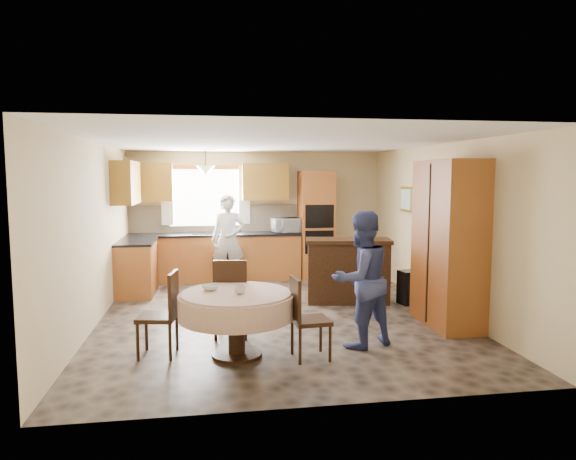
# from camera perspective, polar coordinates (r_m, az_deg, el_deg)

# --- Properties ---
(floor) EXTENTS (5.00, 6.00, 0.01)m
(floor) POSITION_cam_1_polar(r_m,az_deg,el_deg) (7.57, -1.20, -9.46)
(floor) COLOR brown
(floor) RESTS_ON ground
(ceiling) EXTENTS (5.00, 6.00, 0.01)m
(ceiling) POSITION_cam_1_polar(r_m,az_deg,el_deg) (7.31, -1.25, 9.77)
(ceiling) COLOR white
(ceiling) RESTS_ON wall_back
(wall_back) EXTENTS (5.00, 0.02, 2.50)m
(wall_back) POSITION_cam_1_polar(r_m,az_deg,el_deg) (10.31, -3.48, 1.71)
(wall_back) COLOR tan
(wall_back) RESTS_ON floor
(wall_front) EXTENTS (5.00, 0.02, 2.50)m
(wall_front) POSITION_cam_1_polar(r_m,az_deg,el_deg) (4.41, 4.06, -4.05)
(wall_front) COLOR tan
(wall_front) RESTS_ON floor
(wall_left) EXTENTS (0.02, 6.00, 2.50)m
(wall_left) POSITION_cam_1_polar(r_m,az_deg,el_deg) (7.43, -20.70, -0.33)
(wall_left) COLOR tan
(wall_left) RESTS_ON floor
(wall_right) EXTENTS (0.02, 6.00, 2.50)m
(wall_right) POSITION_cam_1_polar(r_m,az_deg,el_deg) (8.06, 16.66, 0.28)
(wall_right) COLOR tan
(wall_right) RESTS_ON floor
(window) EXTENTS (1.40, 0.03, 1.10)m
(window) POSITION_cam_1_polar(r_m,az_deg,el_deg) (10.22, -9.08, 3.58)
(window) COLOR white
(window) RESTS_ON wall_back
(curtain_left) EXTENTS (0.22, 0.02, 1.15)m
(curtain_left) POSITION_cam_1_polar(r_m,az_deg,el_deg) (10.20, -13.31, 3.77)
(curtain_left) COLOR white
(curtain_left) RESTS_ON wall_back
(curtain_right) EXTENTS (0.22, 0.02, 1.15)m
(curtain_right) POSITION_cam_1_polar(r_m,az_deg,el_deg) (10.19, -4.86, 3.91)
(curtain_right) COLOR white
(curtain_right) RESTS_ON wall_back
(base_cab_back) EXTENTS (3.30, 0.60, 0.88)m
(base_cab_back) POSITION_cam_1_polar(r_m,az_deg,el_deg) (10.06, -8.12, -3.09)
(base_cab_back) COLOR #CE7B36
(base_cab_back) RESTS_ON floor
(counter_back) EXTENTS (3.30, 0.64, 0.04)m
(counter_back) POSITION_cam_1_polar(r_m,az_deg,el_deg) (10.00, -8.16, -0.49)
(counter_back) COLOR black
(counter_back) RESTS_ON base_cab_back
(base_cab_left) EXTENTS (0.60, 1.20, 0.88)m
(base_cab_left) POSITION_cam_1_polar(r_m,az_deg,el_deg) (9.25, -16.44, -4.07)
(base_cab_left) COLOR #CE7B36
(base_cab_left) RESTS_ON floor
(counter_left) EXTENTS (0.64, 1.20, 0.04)m
(counter_left) POSITION_cam_1_polar(r_m,az_deg,el_deg) (9.18, -16.53, -1.25)
(counter_left) COLOR black
(counter_left) RESTS_ON base_cab_left
(backsplash) EXTENTS (3.30, 0.02, 0.55)m
(backsplash) POSITION_cam_1_polar(r_m,az_deg,el_deg) (10.26, -8.21, 1.25)
(backsplash) COLOR #C9B18E
(backsplash) RESTS_ON wall_back
(wall_cab_left) EXTENTS (0.85, 0.33, 0.72)m
(wall_cab_left) POSITION_cam_1_polar(r_m,az_deg,el_deg) (10.12, -15.09, 5.18)
(wall_cab_left) COLOR #A87A2A
(wall_cab_left) RESTS_ON wall_back
(wall_cab_right) EXTENTS (0.90, 0.33, 0.72)m
(wall_cab_right) POSITION_cam_1_polar(r_m,az_deg,el_deg) (10.13, -2.57, 5.38)
(wall_cab_right) COLOR #A87A2A
(wall_cab_right) RESTS_ON wall_back
(wall_cab_side) EXTENTS (0.33, 1.20, 0.72)m
(wall_cab_side) POSITION_cam_1_polar(r_m,az_deg,el_deg) (9.13, -17.56, 5.04)
(wall_cab_side) COLOR #A87A2A
(wall_cab_side) RESTS_ON wall_left
(oven_tower) EXTENTS (0.66, 0.62, 2.12)m
(oven_tower) POSITION_cam_1_polar(r_m,az_deg,el_deg) (10.19, 3.14, 0.60)
(oven_tower) COLOR #CE7B36
(oven_tower) RESTS_ON floor
(oven_upper) EXTENTS (0.56, 0.01, 0.45)m
(oven_upper) POSITION_cam_1_polar(r_m,az_deg,el_deg) (9.87, 3.53, 1.52)
(oven_upper) COLOR black
(oven_upper) RESTS_ON oven_tower
(oven_lower) EXTENTS (0.56, 0.01, 0.45)m
(oven_lower) POSITION_cam_1_polar(r_m,az_deg,el_deg) (9.92, 3.51, -1.36)
(oven_lower) COLOR black
(oven_lower) RESTS_ON oven_tower
(pendant) EXTENTS (0.36, 0.36, 0.18)m
(pendant) POSITION_cam_1_polar(r_m,az_deg,el_deg) (9.73, -9.14, 6.52)
(pendant) COLOR beige
(pendant) RESTS_ON ceiling
(sideboard) EXTENTS (1.42, 0.79, 0.96)m
(sideboard) POSITION_cam_1_polar(r_m,az_deg,el_deg) (8.30, 6.67, -4.72)
(sideboard) COLOR #361F0E
(sideboard) RESTS_ON floor
(space_heater) EXTENTS (0.43, 0.34, 0.53)m
(space_heater) POSITION_cam_1_polar(r_m,az_deg,el_deg) (8.41, 13.57, -6.19)
(space_heater) COLOR black
(space_heater) RESTS_ON floor
(cupboard) EXTENTS (0.59, 1.17, 2.23)m
(cupboard) POSITION_cam_1_polar(r_m,az_deg,el_deg) (7.22, 17.45, -1.45)
(cupboard) COLOR #CE7B36
(cupboard) RESTS_ON floor
(dining_table) EXTENTS (1.29, 1.29, 0.73)m
(dining_table) POSITION_cam_1_polar(r_m,az_deg,el_deg) (5.81, -5.76, -8.46)
(dining_table) COLOR #361F0E
(dining_table) RESTS_ON floor
(chair_left) EXTENTS (0.47, 0.47, 0.96)m
(chair_left) POSITION_cam_1_polar(r_m,az_deg,el_deg) (5.98, -13.60, -8.60)
(chair_left) COLOR #361F0E
(chair_left) RESTS_ON floor
(chair_back) EXTENTS (0.50, 0.50, 1.00)m
(chair_back) POSITION_cam_1_polar(r_m,az_deg,el_deg) (6.47, -6.33, -7.13)
(chair_back) COLOR #361F0E
(chair_back) RESTS_ON floor
(chair_right) EXTENTS (0.43, 0.43, 0.91)m
(chair_right) POSITION_cam_1_polar(r_m,az_deg,el_deg) (5.73, 1.83, -9.31)
(chair_right) COLOR #361F0E
(chair_right) RESTS_ON floor
(framed_picture) EXTENTS (0.06, 0.53, 0.44)m
(framed_picture) POSITION_cam_1_polar(r_m,az_deg,el_deg) (9.19, 13.10, 3.35)
(framed_picture) COLOR gold
(framed_picture) RESTS_ON wall_right
(microwave) EXTENTS (0.57, 0.44, 0.28)m
(microwave) POSITION_cam_1_polar(r_m,az_deg,el_deg) (10.04, -0.28, 0.53)
(microwave) COLOR silver
(microwave) RESTS_ON counter_back
(person_sink) EXTENTS (0.67, 0.49, 1.69)m
(person_sink) POSITION_cam_1_polar(r_m,az_deg,el_deg) (9.52, -6.66, -1.14)
(person_sink) COLOR silver
(person_sink) RESTS_ON floor
(person_dining) EXTENTS (0.95, 0.86, 1.61)m
(person_dining) POSITION_cam_1_polar(r_m,az_deg,el_deg) (6.14, 8.13, -5.44)
(person_dining) COLOR navy
(person_dining) RESTS_ON floor
(bowl_sideboard) EXTENTS (0.26, 0.26, 0.05)m
(bowl_sideboard) POSITION_cam_1_polar(r_m,az_deg,el_deg) (8.15, 4.91, -1.29)
(bowl_sideboard) COLOR #B2B2B2
(bowl_sideboard) RESTS_ON sideboard
(bottle_sideboard) EXTENTS (0.14, 0.14, 0.30)m
(bottle_sideboard) POSITION_cam_1_polar(r_m,az_deg,el_deg) (8.28, 8.38, -0.35)
(bottle_sideboard) COLOR silver
(bottle_sideboard) RESTS_ON sideboard
(cup_table) EXTENTS (0.14, 0.14, 0.10)m
(cup_table) POSITION_cam_1_polar(r_m,az_deg,el_deg) (5.68, -5.37, -6.61)
(cup_table) COLOR #B2B2B2
(cup_table) RESTS_ON dining_table
(bowl_table) EXTENTS (0.24, 0.24, 0.06)m
(bowl_table) POSITION_cam_1_polar(r_m,az_deg,el_deg) (5.90, -8.63, -6.37)
(bowl_table) COLOR #B2B2B2
(bowl_table) RESTS_ON dining_table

